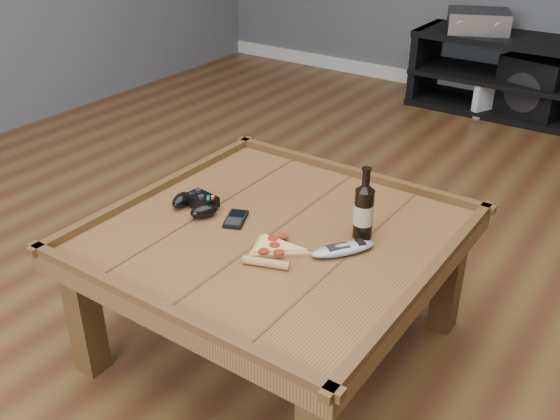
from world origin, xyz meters
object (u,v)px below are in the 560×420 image
Objects in this scene: media_console at (523,79)px; subwoofer at (539,87)px; coffee_table at (275,247)px; game_controller at (196,203)px; av_receiver at (478,21)px; smartphone at (236,219)px; beer_bottle at (364,210)px; remote_control at (343,249)px; game_console at (484,100)px; pizza_slice at (273,250)px.

subwoofer is (0.09, 0.05, -0.05)m from media_console.
game_controller is (-0.28, -0.03, 0.08)m from coffee_table.
av_receiver reaches higher than game_controller.
coffee_table is 8.51× the size of smartphone.
beer_bottle reaches higher than smartphone.
remote_control is at bearing -90.21° from beer_bottle.
av_receiver is 0.50m from game_console.
beer_bottle is 0.83× the size of pizza_slice.
av_receiver is (-0.41, 2.85, 0.11)m from pizza_slice.
subwoofer is (-0.14, 2.68, -0.34)m from beer_bottle.
av_receiver is at bearing 164.40° from game_console.
beer_bottle is 0.48× the size of av_receiver.
game_console is (-0.25, 2.71, -0.35)m from pizza_slice.
subwoofer is (0.03, 2.90, -0.26)m from pizza_slice.
smartphone is at bearing 138.32° from pizza_slice.
coffee_table is 0.74× the size of media_console.
beer_bottle reaches higher than pizza_slice.
game_controller is 2.78m from av_receiver.
coffee_table and pizza_slice have the same top height.
game_controller is at bearing -163.10° from beer_bottle.
media_console is 7.51× the size of game_controller.
media_console is 0.47m from av_receiver.
beer_bottle reaches higher than remote_control.
beer_bottle is 0.46× the size of subwoofer.
subwoofer is at bearing 58.31° from game_console.
subwoofer is (0.43, 0.05, -0.37)m from av_receiver.
beer_bottle is 1.21× the size of game_controller.
av_receiver reaches higher than media_console.
remote_control reaches higher than smartphone.
coffee_table is at bearing 15.00° from game_controller.
beer_bottle is at bearing 27.81° from coffee_table.
coffee_table is 0.15m from smartphone.
game_controller reaches higher than game_console.
game_console is at bearing 75.71° from pizza_slice.
beer_bottle is 1.86× the size of smartphone.
remote_control is (0.52, 0.04, -0.01)m from game_controller.
av_receiver is (-0.21, 2.76, 0.11)m from smartphone.
remote_control is 0.83× the size of game_console.
coffee_table is 0.14m from pizza_slice.
game_console is at bearing 94.03° from coffee_table.
smartphone is at bearing 13.83° from game_controller.
beer_bottle reaches higher than game_controller.
pizza_slice is at bearing -126.49° from beer_bottle.
remote_control reaches higher than coffee_table.
coffee_table reaches higher than game_console.
game_console is at bearing 134.89° from remote_control.
beer_bottle is 1.17× the size of remote_control.
beer_bottle is (0.23, 0.12, 0.15)m from coffee_table.
media_console is at bearing 61.26° from game_console.
beer_bottle is at bearing -84.94° from media_console.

